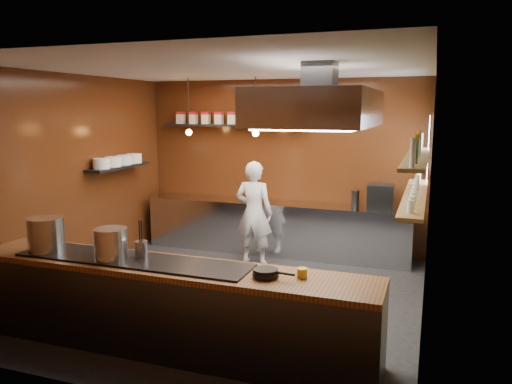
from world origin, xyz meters
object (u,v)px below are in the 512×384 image
at_px(stockpot_large, 46,234).
at_px(extractor_hood, 319,108).
at_px(espresso_machine, 380,197).
at_px(stockpot_small, 111,244).
at_px(chef, 254,213).

bearing_deg(stockpot_large, extractor_hood, 24.74).
height_order(extractor_hood, stockpot_large, extractor_hood).
distance_m(stockpot_large, espresso_machine, 4.97).
bearing_deg(extractor_hood, stockpot_small, -146.23).
bearing_deg(chef, extractor_hood, 127.91).
bearing_deg(chef, espresso_machine, -160.71).
height_order(espresso_machine, chef, chef).
height_order(stockpot_large, stockpot_small, stockpot_large).
relative_size(stockpot_large, espresso_machine, 0.96).
relative_size(espresso_machine, chef, 0.24).
xyz_separation_m(stockpot_large, chef, (1.31, 3.13, -0.29)).
xyz_separation_m(stockpot_large, stockpot_small, (0.85, -0.01, -0.03)).
relative_size(stockpot_small, espresso_machine, 0.85).
bearing_deg(extractor_hood, chef, 127.75).
height_order(extractor_hood, chef, extractor_hood).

